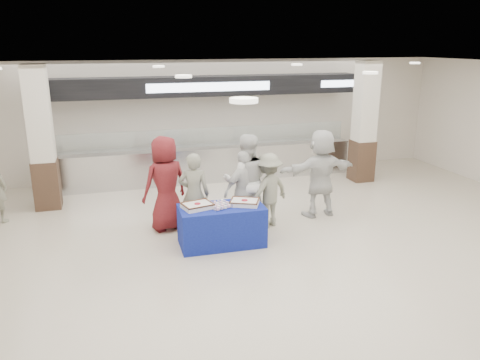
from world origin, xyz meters
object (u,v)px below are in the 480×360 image
object	(u,v)px
sheet_cake_right	(245,202)
sheet_cake_left	(198,205)
display_table	(222,226)
civilian_white	(321,173)
chef_short	(244,190)
civilian_maroon	(166,184)
soldier_b	(268,190)
chef_tall	(246,181)
soldier_a	(194,194)
cupcake_tray	(220,205)

from	to	relation	value
sheet_cake_right	sheet_cake_left	bearing A→B (deg)	176.65
display_table	civilian_white	bearing A→B (deg)	22.01
sheet_cake_right	chef_short	distance (m)	0.68
civilian_maroon	soldier_b	size ratio (longest dim) A/B	1.25
sheet_cake_left	soldier_b	world-z (taller)	soldier_b
sheet_cake_left	civilian_white	bearing A→B (deg)	17.28
sheet_cake_left	civilian_maroon	size ratio (longest dim) A/B	0.31
chef_tall	soldier_b	world-z (taller)	chef_tall
chef_tall	soldier_a	bearing A→B (deg)	17.92
sheet_cake_left	chef_tall	xyz separation A→B (m)	(1.15, 0.76, 0.15)
sheet_cake_left	chef_short	xyz separation A→B (m)	(1.07, 0.60, 0.00)
sheet_cake_right	soldier_b	world-z (taller)	soldier_b
civilian_maroon	chef_short	size ratio (longest dim) A/B	1.18
civilian_maroon	chef_tall	distance (m)	1.61
soldier_a	chef_short	xyz separation A→B (m)	(1.01, 0.00, -0.01)
chef_tall	sheet_cake_right	bearing A→B (deg)	80.96
chef_short	soldier_b	distance (m)	0.50
sheet_cake_left	chef_short	bearing A→B (deg)	29.43
cupcake_tray	civilian_white	size ratio (longest dim) A/B	0.26
sheet_cake_left	chef_tall	distance (m)	1.39
civilian_white	cupcake_tray	bearing A→B (deg)	15.94
cupcake_tray	chef_short	bearing A→B (deg)	44.44
display_table	chef_tall	size ratio (longest dim) A/B	0.81
civilian_maroon	chef_tall	world-z (taller)	chef_tall
cupcake_tray	civilian_maroon	size ratio (longest dim) A/B	0.25
sheet_cake_left	soldier_b	xyz separation A→B (m)	(1.57, 0.60, -0.04)
chef_tall	cupcake_tray	bearing A→B (deg)	57.00
civilian_maroon	sheet_cake_right	bearing A→B (deg)	120.74
soldier_a	civilian_white	bearing A→B (deg)	-157.33
soldier_b	civilian_white	bearing A→B (deg)	169.29
display_table	sheet_cake_left	distance (m)	0.61
civilian_maroon	civilian_white	bearing A→B (deg)	157.78
display_table	soldier_a	size ratio (longest dim) A/B	0.95
display_table	sheet_cake_right	size ratio (longest dim) A/B	2.45
sheet_cake_left	civilian_white	distance (m)	3.00
sheet_cake_right	soldier_a	bearing A→B (deg)	141.56
sheet_cake_left	soldier_b	size ratio (longest dim) A/B	0.39
display_table	cupcake_tray	bearing A→B (deg)	-172.05
chef_tall	soldier_b	size ratio (longest dim) A/B	1.25
display_table	chef_tall	distance (m)	1.22
cupcake_tray	civilian_white	bearing A→B (deg)	20.82
cupcake_tray	soldier_a	distance (m)	0.74
sheet_cake_right	soldier_b	bearing A→B (deg)	43.33
soldier_b	civilian_maroon	bearing A→B (deg)	-35.21
soldier_a	chef_tall	bearing A→B (deg)	-154.99
civilian_white	chef_short	bearing A→B (deg)	4.24
display_table	chef_short	size ratio (longest dim) A/B	0.96
civilian_maroon	soldier_a	world-z (taller)	civilian_maroon
sheet_cake_right	soldier_a	world-z (taller)	soldier_a
chef_tall	sheet_cake_left	bearing A→B (deg)	43.16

